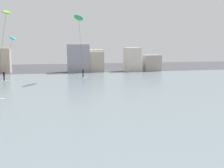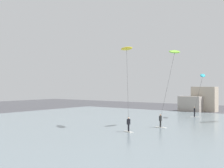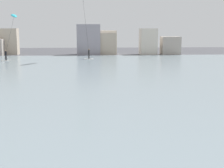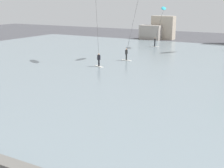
% 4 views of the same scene
% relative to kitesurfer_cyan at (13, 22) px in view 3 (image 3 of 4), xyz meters
% --- Properties ---
extents(water_bay, '(84.00, 52.00, 0.10)m').
position_rel_kitesurfer_cyan_xyz_m(water_bay, '(9.75, -16.31, -5.86)').
color(water_bay, gray).
rests_on(water_bay, ground).
extents(far_shore_buildings, '(37.30, 5.24, 5.69)m').
position_rel_kitesurfer_cyan_xyz_m(far_shore_buildings, '(11.10, 12.34, -3.59)').
color(far_shore_buildings, '#A89E93').
rests_on(far_shore_buildings, ground).
extents(kitesurfer_cyan, '(3.29, 2.66, 7.11)m').
position_rel_kitesurfer_cyan_xyz_m(kitesurfer_cyan, '(0.00, 0.00, 0.00)').
color(kitesurfer_cyan, silver).
rests_on(kitesurfer_cyan, water_bay).
extents(kitesurfer_green, '(2.65, 4.80, 10.39)m').
position_rel_kitesurfer_cyan_xyz_m(kitesurfer_green, '(10.36, -0.04, 3.20)').
color(kitesurfer_green, silver).
rests_on(kitesurfer_green, water_bay).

